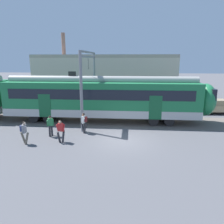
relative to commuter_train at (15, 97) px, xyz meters
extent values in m
plane|color=#515156|center=(10.80, -5.05, -2.25)|extent=(160.00, 160.00, 0.00)
cube|color=#B7B7B2|center=(8.52, 0.00, -1.20)|extent=(18.00, 3.06, 0.70)
cube|color=#1E7542|center=(8.52, 0.00, 0.35)|extent=(18.00, 3.00, 2.40)
cube|color=black|center=(8.52, -1.51, 0.55)|extent=(16.56, 0.03, 0.90)
cube|color=#165731|center=(13.47, -1.52, -0.50)|extent=(1.10, 0.04, 2.10)
cube|color=#165731|center=(3.57, -1.52, -0.50)|extent=(1.10, 0.04, 2.10)
cylinder|color=#9C9C97|center=(8.52, 0.00, 1.73)|extent=(17.64, 0.70, 0.70)
cube|color=black|center=(5.82, 0.00, 2.28)|extent=(0.70, 0.12, 0.40)
cylinder|color=black|center=(14.80, 0.00, -1.80)|extent=(0.90, 2.40, 0.90)
cylinder|color=black|center=(13.40, 0.00, -1.80)|extent=(0.90, 2.40, 0.90)
cylinder|color=black|center=(3.64, 0.00, -1.80)|extent=(0.90, 2.40, 0.90)
cylinder|color=black|center=(2.24, 0.00, -1.80)|extent=(0.90, 2.40, 0.90)
ellipsoid|color=#1E7542|center=(18.07, 0.00, 0.00)|extent=(1.80, 2.85, 2.95)
cube|color=black|center=(18.42, 0.00, 0.60)|extent=(0.40, 2.40, 1.00)
cylinder|color=#6B6051|center=(4.10, -6.35, -1.82)|extent=(0.38, 0.22, 0.87)
cylinder|color=#6B6051|center=(3.79, -6.23, -1.82)|extent=(0.38, 0.22, 0.87)
cube|color=gray|center=(3.94, -6.29, -1.11)|extent=(0.31, 0.40, 0.56)
cylinder|color=gray|center=(3.82, -6.09, -1.16)|extent=(0.26, 0.14, 0.52)
cylinder|color=gray|center=(4.07, -6.49, -1.16)|extent=(0.26, 0.14, 0.52)
sphere|color=beige|center=(3.96, -6.29, -0.72)|extent=(0.22, 0.22, 0.22)
sphere|color=black|center=(3.94, -6.29, -0.69)|extent=(0.20, 0.20, 0.20)
cube|color=navy|center=(3.77, -6.33, -1.09)|extent=(0.22, 0.31, 0.40)
cylinder|color=#28282D|center=(5.20, -4.41, -1.82)|extent=(0.28, 0.38, 0.87)
cylinder|color=#28282D|center=(5.16, -4.74, -1.82)|extent=(0.28, 0.38, 0.87)
cube|color=#2D7F47|center=(5.18, -4.58, -1.11)|extent=(0.43, 0.37, 0.56)
cylinder|color=#2D7F47|center=(5.01, -4.74, -1.16)|extent=(0.18, 0.26, 0.52)
cylinder|color=#2D7F47|center=(5.35, -4.41, -1.16)|extent=(0.18, 0.26, 0.52)
sphere|color=beige|center=(5.17, -4.56, -0.72)|extent=(0.22, 0.22, 0.22)
sphere|color=black|center=(5.18, -4.58, -0.69)|extent=(0.20, 0.20, 0.20)
cylinder|color=#28282D|center=(6.25, -5.88, -1.82)|extent=(0.25, 0.38, 0.87)
cylinder|color=#28282D|center=(6.51, -5.67, -1.82)|extent=(0.25, 0.38, 0.87)
cube|color=red|center=(6.38, -5.77, -1.11)|extent=(0.42, 0.34, 0.56)
cylinder|color=red|center=(6.61, -5.76, -1.16)|extent=(0.16, 0.26, 0.52)
cylinder|color=red|center=(6.15, -5.78, -1.16)|extent=(0.16, 0.26, 0.52)
sphere|color=tan|center=(6.37, -5.79, -0.72)|extent=(0.22, 0.22, 0.22)
sphere|color=black|center=(6.38, -5.77, -0.69)|extent=(0.20, 0.20, 0.20)
cube|color=black|center=(6.43, -5.60, -1.09)|extent=(0.32, 0.24, 0.40)
cylinder|color=#28282D|center=(7.47, -3.46, -1.82)|extent=(0.38, 0.23, 0.87)
cylinder|color=#28282D|center=(7.69, -3.70, -1.82)|extent=(0.38, 0.23, 0.87)
cube|color=silver|center=(7.58, -3.58, -1.11)|extent=(0.32, 0.41, 0.56)
cylinder|color=silver|center=(7.60, -3.81, -1.16)|extent=(0.26, 0.15, 0.52)
cylinder|color=silver|center=(7.56, -3.35, -1.16)|extent=(0.26, 0.15, 0.52)
sphere|color=#9E7051|center=(7.56, -3.57, -0.72)|extent=(0.22, 0.22, 0.22)
sphere|color=black|center=(7.58, -3.58, -0.69)|extent=(0.20, 0.20, 0.20)
cube|color=maroon|center=(7.75, -3.62, -1.09)|extent=(0.23, 0.31, 0.40)
cube|color=tan|center=(20.86, 4.17, -1.61)|extent=(4.09, 1.87, 0.68)
cube|color=#9D8662|center=(20.71, 4.16, -0.99)|extent=(1.98, 1.55, 0.56)
cylinder|color=black|center=(19.57, 4.87, -1.95)|extent=(0.61, 0.23, 0.60)
cylinder|color=black|center=(19.66, 3.32, -1.95)|extent=(0.61, 0.23, 0.60)
cylinder|color=gray|center=(7.37, -3.20, 1.00)|extent=(0.24, 0.24, 6.50)
cylinder|color=gray|center=(7.37, 3.20, 1.00)|extent=(0.24, 0.24, 6.50)
cube|color=gray|center=(7.37, 0.00, 4.20)|extent=(0.20, 6.40, 0.16)
cube|color=gray|center=(7.37, 0.00, 3.80)|extent=(0.20, 6.40, 0.16)
cylinder|color=black|center=(7.37, 0.00, 3.20)|extent=(0.03, 0.03, 1.00)
cube|color=beige|center=(7.82, 9.21, 0.75)|extent=(18.33, 5.00, 6.00)
cube|color=#9F9686|center=(7.82, 9.21, 3.95)|extent=(18.33, 5.00, 0.40)
cylinder|color=#8C6656|center=(2.32, 9.21, 5.35)|extent=(0.50, 0.50, 3.20)
camera|label=1|loc=(11.30, -20.20, 3.60)|focal=35.00mm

